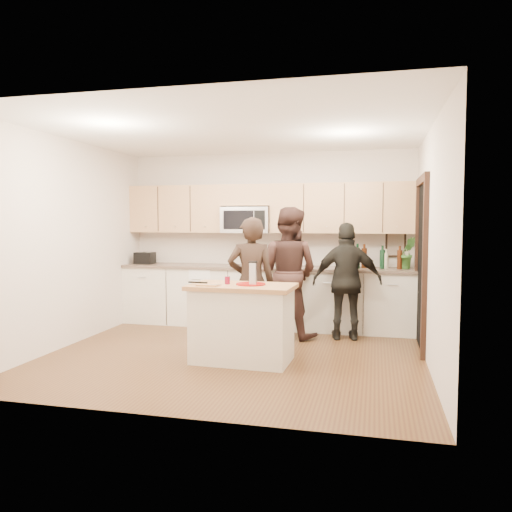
% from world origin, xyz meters
% --- Properties ---
extents(floor, '(4.50, 4.50, 0.00)m').
position_xyz_m(floor, '(0.00, 0.00, 0.00)').
color(floor, '#533A1C').
rests_on(floor, ground).
extents(room_shell, '(4.52, 4.02, 2.71)m').
position_xyz_m(room_shell, '(0.00, 0.00, 1.73)').
color(room_shell, beige).
rests_on(room_shell, ground).
extents(back_cabinetry, '(4.50, 0.66, 0.94)m').
position_xyz_m(back_cabinetry, '(0.00, 1.69, 0.47)').
color(back_cabinetry, beige).
rests_on(back_cabinetry, ground).
extents(upper_cabinetry, '(4.50, 0.33, 0.75)m').
position_xyz_m(upper_cabinetry, '(0.03, 1.83, 1.84)').
color(upper_cabinetry, tan).
rests_on(upper_cabinetry, ground).
extents(microwave, '(0.76, 0.41, 0.40)m').
position_xyz_m(microwave, '(-0.31, 1.80, 1.65)').
color(microwave, silver).
rests_on(microwave, ground).
extents(doorway, '(0.06, 1.25, 2.20)m').
position_xyz_m(doorway, '(2.23, 0.90, 1.16)').
color(doorway, black).
rests_on(doorway, ground).
extents(framed_picture, '(0.30, 0.03, 0.38)m').
position_xyz_m(framed_picture, '(1.95, 1.98, 1.28)').
color(framed_picture, black).
rests_on(framed_picture, ground).
extents(dish_towel, '(0.34, 0.60, 0.48)m').
position_xyz_m(dish_towel, '(-0.95, 1.50, 0.80)').
color(dish_towel, white).
rests_on(dish_towel, ground).
extents(island, '(1.23, 0.74, 0.90)m').
position_xyz_m(island, '(0.16, -0.25, 0.45)').
color(island, beige).
rests_on(island, ground).
extents(red_plate, '(0.34, 0.34, 0.02)m').
position_xyz_m(red_plate, '(0.27, -0.24, 0.91)').
color(red_plate, maroon).
rests_on(red_plate, island).
extents(box_grater, '(0.09, 0.07, 0.26)m').
position_xyz_m(box_grater, '(0.30, -0.29, 1.05)').
color(box_grater, silver).
rests_on(box_grater, red_plate).
extents(drink_glass, '(0.06, 0.06, 0.09)m').
position_xyz_m(drink_glass, '(-0.01, -0.25, 0.94)').
color(drink_glass, maroon).
rests_on(drink_glass, island).
extents(cutting_board, '(0.25, 0.19, 0.02)m').
position_xyz_m(cutting_board, '(-0.18, -0.43, 0.91)').
color(cutting_board, '#AA7346').
rests_on(cutting_board, island).
extents(tongs, '(0.23, 0.04, 0.02)m').
position_xyz_m(tongs, '(-0.33, -0.37, 0.93)').
color(tongs, black).
rests_on(tongs, cutting_board).
extents(knife, '(0.18, 0.03, 0.01)m').
position_xyz_m(knife, '(-0.11, -0.47, 0.92)').
color(knife, silver).
rests_on(knife, cutting_board).
extents(toaster, '(0.29, 0.23, 0.19)m').
position_xyz_m(toaster, '(-1.99, 1.67, 1.03)').
color(toaster, black).
rests_on(toaster, back_cabinetry).
extents(bottle_cluster, '(0.77, 0.19, 0.36)m').
position_xyz_m(bottle_cluster, '(1.73, 1.71, 1.11)').
color(bottle_cluster, black).
rests_on(bottle_cluster, back_cabinetry).
extents(orchid, '(0.31, 0.27, 0.47)m').
position_xyz_m(orchid, '(2.10, 1.72, 1.17)').
color(orchid, '#37712D').
rests_on(orchid, back_cabinetry).
extents(woman_left, '(0.70, 0.55, 1.68)m').
position_xyz_m(woman_left, '(0.09, 0.46, 0.84)').
color(woman_left, black).
rests_on(woman_left, ground).
extents(woman_center, '(1.05, 0.91, 1.83)m').
position_xyz_m(woman_center, '(0.47, 1.11, 0.91)').
color(woman_center, '#311D18').
rests_on(woman_center, ground).
extents(woman_right, '(0.99, 0.52, 1.61)m').
position_xyz_m(woman_right, '(1.29, 1.13, 0.81)').
color(woman_right, black).
rests_on(woman_right, ground).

